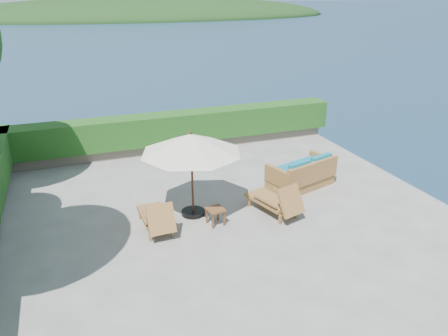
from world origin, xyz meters
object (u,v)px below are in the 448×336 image
object	(u,v)px
lounge_left	(157,217)
lounge_right	(276,200)
wicker_loveseat	(302,175)
patio_umbrella	(191,144)
side_table	(215,212)

from	to	relation	value
lounge_left	lounge_right	bearing A→B (deg)	-6.54
wicker_loveseat	lounge_right	bearing A→B (deg)	-156.25
patio_umbrella	wicker_loveseat	distance (m)	3.85
lounge_left	side_table	xyz separation A→B (m)	(1.42, -0.22, -0.01)
patio_umbrella	side_table	bearing A→B (deg)	-61.98
lounge_right	wicker_loveseat	distance (m)	1.93
wicker_loveseat	lounge_left	bearing A→B (deg)	175.64
lounge_left	side_table	size ratio (longest dim) A/B	3.34
side_table	lounge_left	bearing A→B (deg)	171.21
lounge_left	lounge_right	xyz separation A→B (m)	(3.07, -0.26, 0.02)
patio_umbrella	lounge_right	distance (m)	2.64
side_table	lounge_right	bearing A→B (deg)	-1.34
patio_umbrella	lounge_left	size ratio (longest dim) A/B	1.76
lounge_left	side_table	world-z (taller)	lounge_left
side_table	wicker_loveseat	bearing A→B (deg)	21.31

